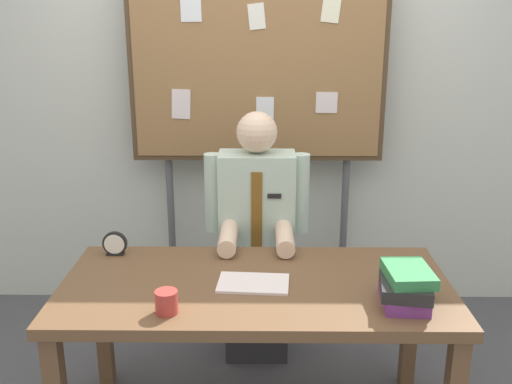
% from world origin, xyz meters
% --- Properties ---
extents(back_wall, '(6.40, 0.08, 2.70)m').
position_xyz_m(back_wall, '(0.00, 1.35, 1.35)').
color(back_wall, silver).
rests_on(back_wall, ground_plane).
extents(desk, '(1.68, 0.80, 0.74)m').
position_xyz_m(desk, '(0.00, 0.00, 0.65)').
color(desk, brown).
rests_on(desk, ground_plane).
extents(person, '(0.55, 0.56, 1.38)m').
position_xyz_m(person, '(0.00, 0.64, 0.64)').
color(person, '#2D2D33').
rests_on(person, ground_plane).
extents(bulletin_board, '(1.50, 0.09, 2.18)m').
position_xyz_m(bulletin_board, '(-0.00, 1.15, 1.56)').
color(bulletin_board, '#4C3823').
rests_on(bulletin_board, ground_plane).
extents(book_stack, '(0.23, 0.27, 0.15)m').
position_xyz_m(book_stack, '(0.60, -0.19, 0.81)').
color(book_stack, '#72337F').
rests_on(book_stack, desk).
extents(open_notebook, '(0.32, 0.21, 0.01)m').
position_xyz_m(open_notebook, '(-0.01, -0.02, 0.74)').
color(open_notebook, silver).
rests_on(open_notebook, desk).
extents(desk_clock, '(0.12, 0.04, 0.12)m').
position_xyz_m(desk_clock, '(-0.68, 0.30, 0.79)').
color(desk_clock, black).
rests_on(desk_clock, desk).
extents(coffee_mug, '(0.09, 0.09, 0.09)m').
position_xyz_m(coffee_mug, '(-0.34, -0.27, 0.78)').
color(coffee_mug, '#B23833').
rests_on(coffee_mug, desk).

